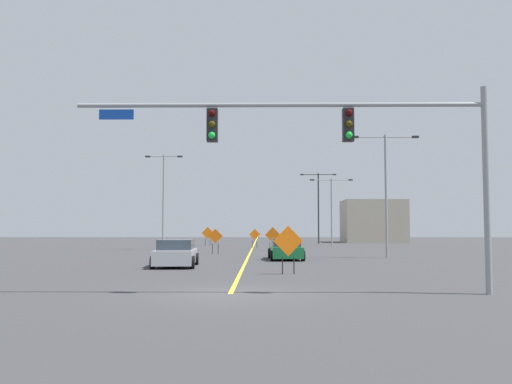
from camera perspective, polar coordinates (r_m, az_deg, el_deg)
ground at (r=17.11m, az=-2.71°, el=-10.66°), size 180.55×180.55×0.00m
road_centre_stripe at (r=67.14m, az=-0.15°, el=-5.43°), size 0.16×100.31×0.01m
traffic_signal_assembly at (r=17.35m, az=9.16°, el=5.53°), size 12.98×0.44×6.50m
street_lamp_far_left at (r=49.71m, az=-9.71°, el=-0.19°), size 3.38×0.24×8.60m
street_lamp_mid_left at (r=58.62m, az=7.95°, el=-1.33°), size 4.58×0.24×7.25m
street_lamp_near_right at (r=37.45m, az=13.50°, el=0.87°), size 4.50×0.24×8.29m
street_lamp_mid_right at (r=67.03m, az=6.58°, el=-1.01°), size 4.44×0.24×8.64m
construction_sign_median_far at (r=60.26m, az=-5.11°, el=-4.40°), size 1.33×0.18×2.05m
construction_sign_median_near at (r=46.20m, az=1.77°, el=-4.64°), size 1.34×0.07×2.05m
construction_sign_right_shoulder at (r=23.98m, az=3.40°, el=-5.41°), size 1.32×0.32×2.13m
construction_sign_left_shoulder at (r=53.30m, az=-0.14°, el=-4.62°), size 1.09×0.16×1.87m
construction_sign_right_lane at (r=41.62m, az=-4.30°, el=-4.82°), size 1.13×0.09×1.93m
car_green_mid at (r=34.65m, az=3.14°, el=-6.06°), size 2.23×4.61×1.34m
car_silver_distant at (r=28.76m, az=-8.43°, el=-6.42°), size 2.35×4.19×1.41m
roadside_building_east at (r=73.81m, az=12.21°, el=-3.02°), size 7.92×6.78×5.59m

